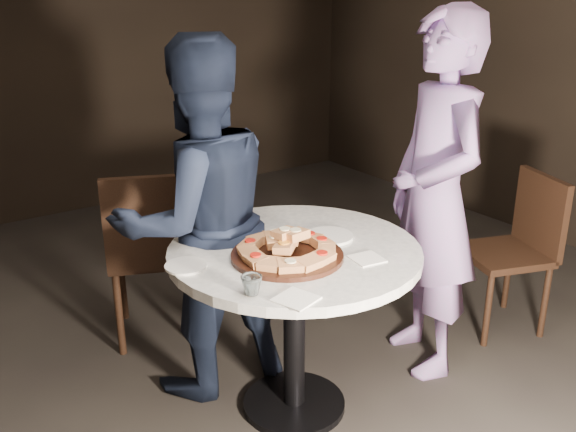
{
  "coord_description": "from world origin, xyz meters",
  "views": [
    {
      "loc": [
        -1.39,
        -1.97,
        1.93
      ],
      "look_at": [
        0.11,
        0.17,
        0.96
      ],
      "focal_mm": 40.0,
      "sensor_mm": 36.0,
      "label": 1
    }
  ],
  "objects_px": {
    "serving_board": "(287,256)",
    "diner_navy": "(199,222)",
    "table": "(294,279)",
    "water_glass": "(251,285)",
    "diner_teal": "(435,198)",
    "chair_far": "(153,246)",
    "chair_right": "(519,241)",
    "focaccia_pile": "(287,246)"
  },
  "relations": [
    {
      "from": "serving_board",
      "to": "water_glass",
      "type": "distance_m",
      "value": 0.35
    },
    {
      "from": "chair_right",
      "to": "serving_board",
      "type": "bearing_deg",
      "value": -70.78
    },
    {
      "from": "serving_board",
      "to": "diner_teal",
      "type": "relative_size",
      "value": 0.26
    },
    {
      "from": "water_glass",
      "to": "diner_teal",
      "type": "height_order",
      "value": "diner_teal"
    },
    {
      "from": "water_glass",
      "to": "chair_right",
      "type": "distance_m",
      "value": 1.94
    },
    {
      "from": "chair_right",
      "to": "diner_navy",
      "type": "relative_size",
      "value": 0.53
    },
    {
      "from": "serving_board",
      "to": "diner_navy",
      "type": "xyz_separation_m",
      "value": [
        -0.14,
        0.52,
        0.02
      ]
    },
    {
      "from": "focaccia_pile",
      "to": "chair_right",
      "type": "xyz_separation_m",
      "value": [
        1.6,
        -0.01,
        -0.36
      ]
    },
    {
      "from": "focaccia_pile",
      "to": "diner_navy",
      "type": "bearing_deg",
      "value": 105.07
    },
    {
      "from": "focaccia_pile",
      "to": "diner_navy",
      "type": "relative_size",
      "value": 0.24
    },
    {
      "from": "chair_far",
      "to": "diner_teal",
      "type": "distance_m",
      "value": 1.5
    },
    {
      "from": "focaccia_pile",
      "to": "diner_navy",
      "type": "height_order",
      "value": "diner_navy"
    },
    {
      "from": "chair_right",
      "to": "diner_navy",
      "type": "height_order",
      "value": "diner_navy"
    },
    {
      "from": "diner_navy",
      "to": "chair_far",
      "type": "bearing_deg",
      "value": -81.71
    },
    {
      "from": "serving_board",
      "to": "water_glass",
      "type": "xyz_separation_m",
      "value": [
        -0.3,
        -0.19,
        0.03
      ]
    },
    {
      "from": "table",
      "to": "diner_teal",
      "type": "xyz_separation_m",
      "value": [
        0.81,
        -0.05,
        0.24
      ]
    },
    {
      "from": "table",
      "to": "focaccia_pile",
      "type": "xyz_separation_m",
      "value": [
        -0.09,
        -0.07,
        0.21
      ]
    },
    {
      "from": "serving_board",
      "to": "diner_teal",
      "type": "xyz_separation_m",
      "value": [
        0.9,
        0.02,
        0.07
      ]
    },
    {
      "from": "diner_navy",
      "to": "focaccia_pile",
      "type": "bearing_deg",
      "value": 108.34
    },
    {
      "from": "focaccia_pile",
      "to": "water_glass",
      "type": "xyz_separation_m",
      "value": [
        -0.3,
        -0.2,
        -0.01
      ]
    },
    {
      "from": "water_glass",
      "to": "diner_teal",
      "type": "bearing_deg",
      "value": 10.25
    },
    {
      "from": "diner_teal",
      "to": "table",
      "type": "bearing_deg",
      "value": -74.25
    },
    {
      "from": "chair_far",
      "to": "diner_navy",
      "type": "relative_size",
      "value": 0.59
    },
    {
      "from": "water_glass",
      "to": "serving_board",
      "type": "bearing_deg",
      "value": 33.21
    },
    {
      "from": "chair_right",
      "to": "water_glass",
      "type": "bearing_deg",
      "value": -64.9
    },
    {
      "from": "chair_far",
      "to": "chair_right",
      "type": "relative_size",
      "value": 1.11
    },
    {
      "from": "serving_board",
      "to": "chair_far",
      "type": "relative_size",
      "value": 0.47
    },
    {
      "from": "serving_board",
      "to": "chair_right",
      "type": "distance_m",
      "value": 1.63
    },
    {
      "from": "table",
      "to": "diner_navy",
      "type": "height_order",
      "value": "diner_navy"
    },
    {
      "from": "focaccia_pile",
      "to": "table",
      "type": "bearing_deg",
      "value": 38.49
    },
    {
      "from": "table",
      "to": "chair_far",
      "type": "bearing_deg",
      "value": 106.5
    },
    {
      "from": "diner_navy",
      "to": "diner_teal",
      "type": "xyz_separation_m",
      "value": [
        1.04,
        -0.5,
        0.06
      ]
    },
    {
      "from": "table",
      "to": "diner_navy",
      "type": "bearing_deg",
      "value": 117.39
    },
    {
      "from": "table",
      "to": "water_glass",
      "type": "bearing_deg",
      "value": -145.25
    },
    {
      "from": "focaccia_pile",
      "to": "water_glass",
      "type": "bearing_deg",
      "value": -146.49
    },
    {
      "from": "water_glass",
      "to": "chair_far",
      "type": "xyz_separation_m",
      "value": [
        0.11,
        1.19,
        -0.29
      ]
    },
    {
      "from": "focaccia_pile",
      "to": "chair_far",
      "type": "height_order",
      "value": "chair_far"
    },
    {
      "from": "diner_navy",
      "to": "diner_teal",
      "type": "bearing_deg",
      "value": 157.68
    },
    {
      "from": "diner_teal",
      "to": "chair_far",
      "type": "bearing_deg",
      "value": -112.55
    },
    {
      "from": "chair_far",
      "to": "water_glass",
      "type": "bearing_deg",
      "value": 108.05
    },
    {
      "from": "water_glass",
      "to": "chair_far",
      "type": "distance_m",
      "value": 1.23
    },
    {
      "from": "water_glass",
      "to": "diner_navy",
      "type": "distance_m",
      "value": 0.73
    }
  ]
}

